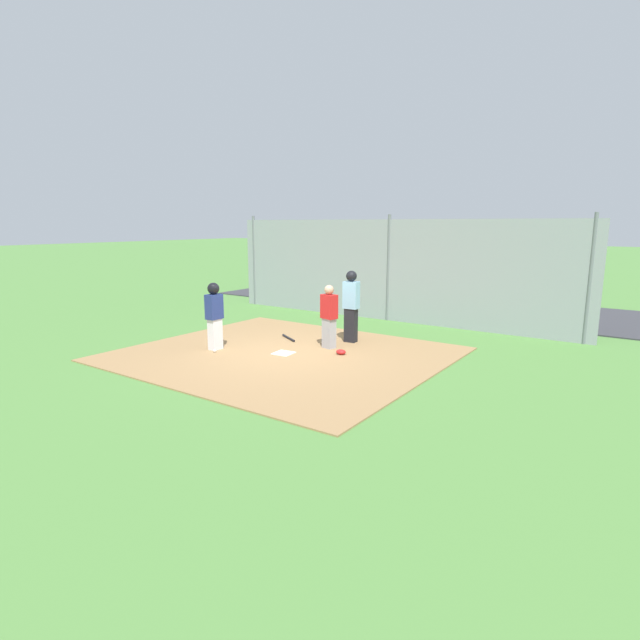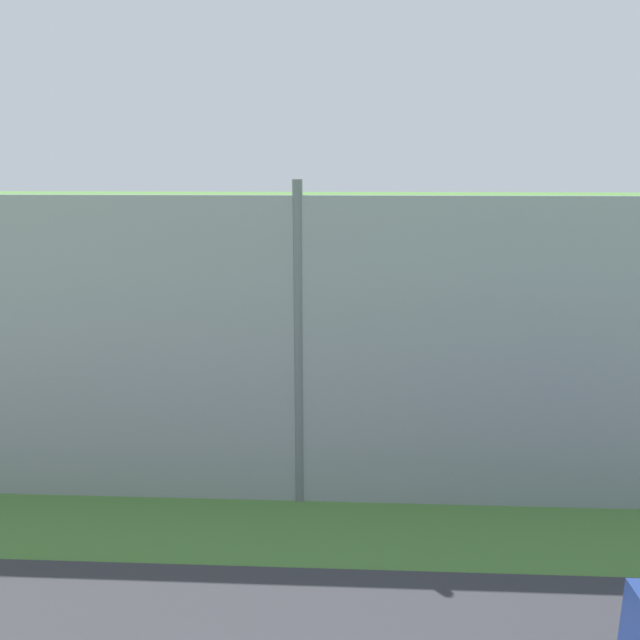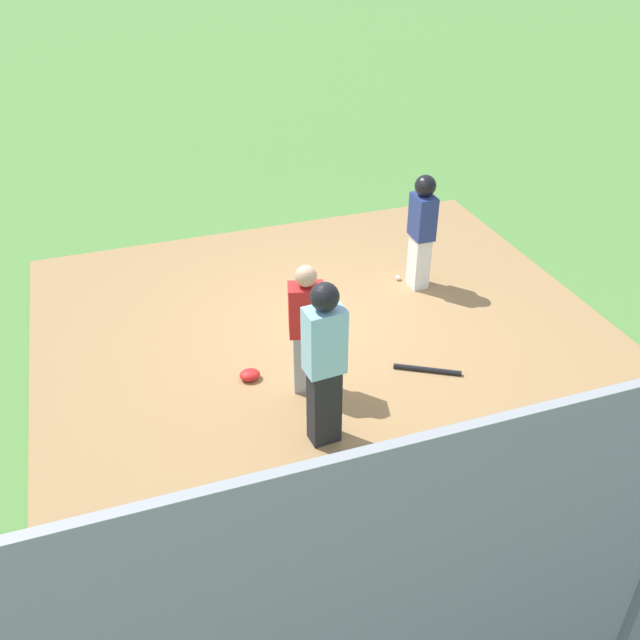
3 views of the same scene
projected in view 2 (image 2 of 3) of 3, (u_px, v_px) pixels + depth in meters
name	position (u px, v px, depth m)	size (l,w,h in m)	color
ground_plane	(322.00, 354.00, 11.91)	(140.00, 140.00, 0.00)	#51843D
dirt_infield	(322.00, 354.00, 11.91)	(7.20, 6.40, 0.03)	#9E774C
home_plate	(322.00, 352.00, 11.91)	(0.44, 0.44, 0.02)	white
catcher	(285.00, 325.00, 10.70)	(0.43, 0.35, 1.57)	#9E9EA3
umpire	(273.00, 327.00, 9.82)	(0.40, 0.29, 1.86)	black
runner	(407.00, 298.00, 12.22)	(0.29, 0.38, 1.65)	silver
baseball_bat	(369.00, 373.00, 10.64)	(0.06, 0.06, 0.80)	black
catcher_mask	(255.00, 360.00, 11.26)	(0.24, 0.20, 0.12)	red
baseball	(395.00, 340.00, 12.66)	(0.07, 0.07, 0.07)	white
backstop_fence	(299.00, 356.00, 6.38)	(12.00, 0.10, 3.35)	#93999E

